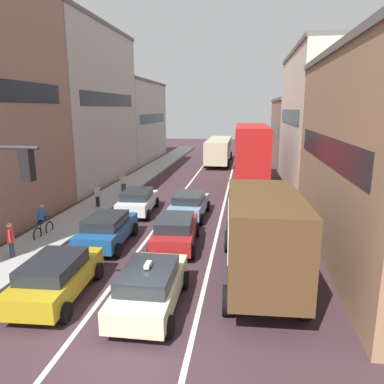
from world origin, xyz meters
TOP-DOWN VIEW (x-y plane):
  - ground_plane at (0.00, 0.00)m, footprint 140.00×140.00m
  - sidewalk_left at (-6.70, 20.00)m, footprint 2.60×64.00m
  - lane_stripe_left at (-1.70, 20.00)m, footprint 0.16×60.00m
  - lane_stripe_right at (1.70, 20.00)m, footprint 0.16×60.00m
  - building_row_left at (-12.00, 20.50)m, footprint 7.20×43.90m
  - building_row_right at (9.90, 21.29)m, footprint 7.20×43.90m
  - removalist_box_truck at (3.70, 4.19)m, footprint 2.98×7.80m
  - taxi_centre_lane_front at (0.11, 1.79)m, footprint 2.11×4.32m
  - sedan_left_lane_front at (-3.23, 2.02)m, footprint 2.23×4.38m
  - sedan_centre_lane_second at (-0.10, 7.31)m, footprint 2.30×4.41m
  - wagon_left_lane_second at (-3.36, 7.08)m, footprint 2.18×4.36m
  - hatchback_centre_lane_third at (-0.18, 12.21)m, footprint 2.16×4.35m
  - sedan_left_lane_third at (-3.50, 12.59)m, footprint 2.28×4.40m
  - sedan_right_lane_behind_truck at (3.27, 11.04)m, footprint 2.15×4.35m
  - bus_mid_queue_primary at (3.51, 21.75)m, footprint 2.89×10.53m
  - bus_far_queue_secondary at (-0.07, 34.28)m, footprint 2.81×10.50m
  - cyclist_on_sidewalk at (-6.96, 7.58)m, footprint 0.50×1.73m
  - pedestrian_near_kerb at (-6.78, 4.79)m, footprint 0.34×0.49m
  - pedestrian_mid_sidewalk at (-6.06, 17.45)m, footprint 0.53×0.34m
  - pedestrian_far_sidewalk at (-6.41, 13.29)m, footprint 0.47×0.34m

SIDE VIEW (x-z plane):
  - ground_plane at x=0.00m, z-range 0.00..0.00m
  - lane_stripe_left at x=-1.70m, z-range 0.00..0.01m
  - lane_stripe_right at x=1.70m, z-range 0.00..0.01m
  - sidewalk_left at x=-6.70m, z-range 0.00..0.14m
  - sedan_left_lane_front at x=-3.23m, z-range 0.05..1.54m
  - sedan_centre_lane_second at x=-0.10m, z-range 0.05..1.54m
  - wagon_left_lane_second at x=-3.36m, z-range 0.05..1.54m
  - hatchback_centre_lane_third at x=-0.18m, z-range 0.05..1.54m
  - sedan_left_lane_third at x=-3.50m, z-range 0.05..1.54m
  - sedan_right_lane_behind_truck at x=3.27m, z-range 0.05..1.54m
  - taxi_centre_lane_front at x=0.11m, z-range -0.03..1.63m
  - cyclist_on_sidewalk at x=-6.96m, z-range -0.01..1.71m
  - pedestrian_near_kerb at x=-6.78m, z-range 0.12..1.78m
  - pedestrian_mid_sidewalk at x=-6.06m, z-range 0.12..1.78m
  - pedestrian_far_sidewalk at x=-6.41m, z-range 0.12..1.78m
  - bus_far_queue_secondary at x=-0.07m, z-range 0.31..3.21m
  - removalist_box_truck at x=3.70m, z-range 0.18..3.76m
  - bus_mid_queue_primary at x=3.51m, z-range 0.30..5.36m
  - building_row_right at x=9.90m, z-range -0.76..10.02m
  - building_row_left at x=-12.00m, z-range -0.53..12.89m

